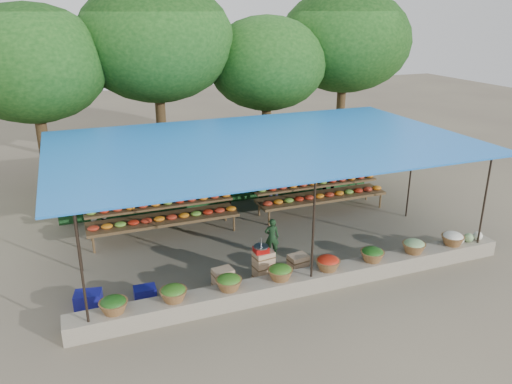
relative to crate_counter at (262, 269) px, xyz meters
name	(u,v)px	position (x,y,z in m)	size (l,w,h in m)	color
ground	(263,240)	(0.85, 2.06, -0.31)	(60.00, 60.00, 0.00)	brown
stone_curb	(308,281)	(0.85, -0.69, -0.11)	(10.60, 0.55, 0.40)	gray
stall_canopy	(263,147)	(0.85, 2.11, 2.37)	(10.80, 6.60, 2.82)	black
produce_baskets	(304,268)	(0.75, -0.69, 0.25)	(8.98, 0.58, 0.34)	brown
netting_backdrop	(227,166)	(0.85, 5.21, 0.94)	(10.60, 0.06, 2.50)	#19471F
tree_row	(213,50)	(1.35, 8.15, 4.39)	(16.51, 5.50, 7.12)	#312011
fruit_table_left	(163,215)	(-1.64, 3.41, 0.30)	(4.21, 0.95, 0.93)	#48311C
fruit_table_right	(321,193)	(3.36, 3.41, 0.30)	(4.21, 0.95, 0.93)	#48311C
crate_counter	(262,269)	(0.00, 0.00, 0.00)	(2.39, 0.40, 0.77)	#9D7B59
weighing_scale	(261,249)	(-0.04, 0.00, 0.55)	(0.35, 0.35, 0.37)	#A90F0D
vendor_seated	(272,237)	(0.72, 1.15, 0.21)	(0.38, 0.25, 1.03)	#17331A
customer_left	(101,202)	(-3.22, 4.32, 0.58)	(0.86, 0.67, 1.78)	slate
customer_mid	(275,181)	(2.12, 4.25, 0.60)	(1.17, 0.68, 1.82)	slate
customer_right	(329,172)	(4.15, 4.36, 0.61)	(1.08, 0.45, 1.84)	slate
blue_crate_front	(88,299)	(-3.91, 0.37, -0.14)	(0.56, 0.41, 0.34)	navy
blue_crate_back	(145,293)	(-2.71, 0.23, -0.17)	(0.48, 0.34, 0.29)	navy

